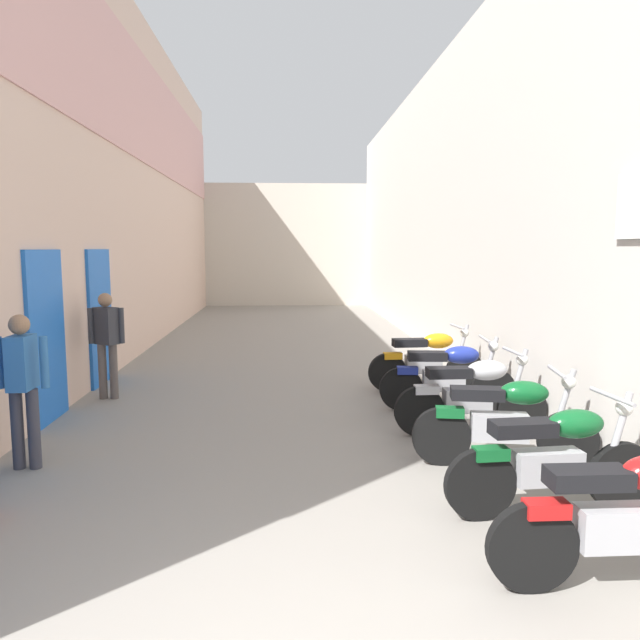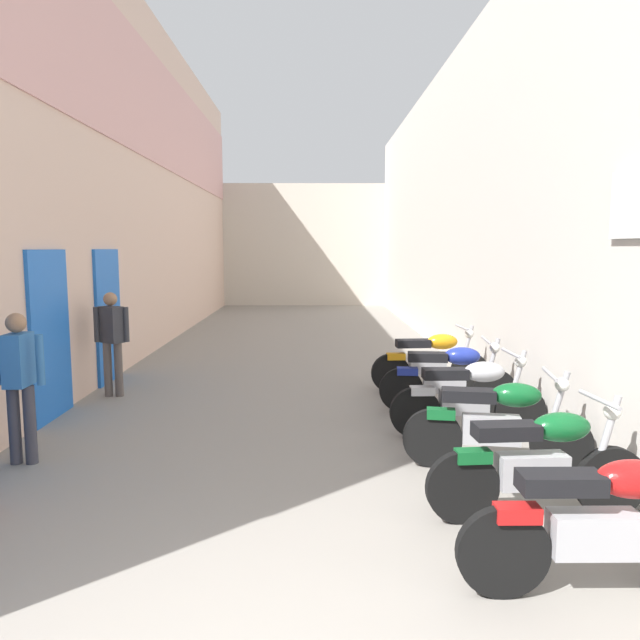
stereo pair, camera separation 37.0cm
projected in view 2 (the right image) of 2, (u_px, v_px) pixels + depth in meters
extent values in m
plane|color=gray|center=(295.00, 372.00, 10.69)|extent=(36.97, 36.97, 0.00)
cube|color=beige|center=(137.00, 180.00, 12.20)|extent=(0.40, 20.97, 7.25)
cube|color=blue|center=(50.00, 335.00, 7.65)|extent=(0.06, 1.10, 2.20)
cube|color=blue|center=(108.00, 316.00, 9.84)|extent=(0.06, 1.10, 2.20)
cube|color=#DBA39E|center=(144.00, 99.00, 12.01)|extent=(0.04, 20.97, 2.32)
cube|color=beige|center=(455.00, 209.00, 12.36)|extent=(0.40, 20.97, 6.06)
cube|color=white|center=(640.00, 202.00, 4.98)|extent=(0.04, 0.90, 0.60)
cube|color=beige|center=(304.00, 245.00, 23.80)|extent=(9.20, 2.00, 4.68)
cylinder|color=black|center=(503.00, 552.00, 3.76)|extent=(0.60, 0.08, 0.60)
cube|color=#9E9EA3|center=(594.00, 534.00, 3.75)|extent=(0.56, 0.20, 0.28)
ellipsoid|color=#AD1414|center=(634.00, 479.00, 3.71)|extent=(0.48, 0.26, 0.24)
cube|color=black|center=(561.00, 482.00, 3.71)|extent=(0.52, 0.22, 0.12)
cube|color=#AD1414|center=(517.00, 513.00, 3.73)|extent=(0.28, 0.14, 0.10)
cylinder|color=black|center=(610.00, 482.00, 4.88)|extent=(0.60, 0.12, 0.60)
cylinder|color=black|center=(462.00, 487.00, 4.78)|extent=(0.60, 0.12, 0.60)
cube|color=#9E9EA3|center=(532.00, 471.00, 4.81)|extent=(0.57, 0.24, 0.28)
ellipsoid|color=#0F5123|center=(561.00, 427.00, 4.79)|extent=(0.50, 0.29, 0.24)
cube|color=black|center=(506.00, 431.00, 4.75)|extent=(0.53, 0.25, 0.12)
cylinder|color=#9E9EA3|center=(605.00, 441.00, 4.84)|extent=(0.25, 0.08, 0.77)
cylinder|color=#9E9EA3|center=(599.00, 400.00, 4.79)|extent=(0.08, 0.58, 0.04)
sphere|color=silver|center=(612.00, 411.00, 4.81)|extent=(0.14, 0.14, 0.14)
cube|color=#0F5123|center=(473.00, 456.00, 4.76)|extent=(0.29, 0.16, 0.10)
cylinder|color=black|center=(561.00, 444.00, 5.82)|extent=(0.60, 0.18, 0.60)
cylinder|color=black|center=(432.00, 438.00, 6.02)|extent=(0.60, 0.18, 0.60)
cube|color=#9E9EA3|center=(491.00, 429.00, 5.91)|extent=(0.59, 0.29, 0.28)
ellipsoid|color=#0F5123|center=(516.00, 395.00, 5.84)|extent=(0.52, 0.34, 0.24)
cube|color=black|center=(468.00, 395.00, 5.91)|extent=(0.55, 0.30, 0.12)
cylinder|color=#9E9EA3|center=(556.00, 409.00, 5.79)|extent=(0.25, 0.10, 0.77)
cylinder|color=#9E9EA3|center=(550.00, 374.00, 5.76)|extent=(0.13, 0.58, 0.04)
sphere|color=silver|center=(562.00, 385.00, 5.76)|extent=(0.14, 0.14, 0.14)
cube|color=#0F5123|center=(441.00, 414.00, 5.97)|extent=(0.30, 0.19, 0.10)
cylinder|color=black|center=(520.00, 411.00, 7.00)|extent=(0.60, 0.09, 0.60)
cylinder|color=black|center=(415.00, 412.00, 6.97)|extent=(0.60, 0.09, 0.60)
cube|color=#9E9EA3|center=(464.00, 402.00, 6.97)|extent=(0.56, 0.21, 0.28)
ellipsoid|color=#B7B7BC|center=(484.00, 372.00, 6.93)|extent=(0.48, 0.27, 0.24)
cube|color=black|center=(445.00, 374.00, 6.92)|extent=(0.52, 0.23, 0.12)
cylinder|color=#9E9EA3|center=(516.00, 382.00, 6.96)|extent=(0.25, 0.06, 0.77)
cylinder|color=#9E9EA3|center=(511.00, 353.00, 6.91)|extent=(0.04, 0.58, 0.04)
sphere|color=silver|center=(521.00, 362.00, 6.93)|extent=(0.14, 0.14, 0.14)
cube|color=#B7B7BC|center=(422.00, 391.00, 6.94)|extent=(0.28, 0.14, 0.10)
cylinder|color=black|center=(495.00, 392.00, 7.97)|extent=(0.61, 0.14, 0.60)
cylinder|color=black|center=(401.00, 390.00, 8.08)|extent=(0.61, 0.14, 0.60)
cube|color=#9E9EA3|center=(444.00, 382.00, 8.01)|extent=(0.58, 0.26, 0.28)
ellipsoid|color=navy|center=(462.00, 356.00, 7.95)|extent=(0.50, 0.31, 0.24)
cube|color=black|center=(427.00, 357.00, 7.99)|extent=(0.54, 0.27, 0.12)
cylinder|color=#9E9EA3|center=(490.00, 366.00, 7.93)|extent=(0.25, 0.08, 0.77)
cylinder|color=#9E9EA3|center=(486.00, 340.00, 7.89)|extent=(0.09, 0.58, 0.04)
sphere|color=silver|center=(495.00, 348.00, 7.90)|extent=(0.14, 0.14, 0.14)
cube|color=navy|center=(407.00, 371.00, 8.04)|extent=(0.29, 0.17, 0.10)
cylinder|color=black|center=(469.00, 372.00, 9.26)|extent=(0.60, 0.12, 0.60)
cylinder|color=black|center=(391.00, 373.00, 9.16)|extent=(0.60, 0.12, 0.60)
cube|color=#9E9EA3|center=(427.00, 365.00, 9.19)|extent=(0.57, 0.24, 0.28)
ellipsoid|color=orange|center=(442.00, 342.00, 9.16)|extent=(0.50, 0.29, 0.24)
cube|color=black|center=(413.00, 343.00, 9.13)|extent=(0.53, 0.25, 0.12)
cylinder|color=#9E9EA3|center=(466.00, 350.00, 9.21)|extent=(0.25, 0.08, 0.77)
cylinder|color=#9E9EA3|center=(462.00, 327.00, 9.16)|extent=(0.07, 0.58, 0.04)
sphere|color=silver|center=(469.00, 334.00, 9.18)|extent=(0.14, 0.14, 0.14)
cube|color=orange|center=(396.00, 356.00, 9.13)|extent=(0.29, 0.16, 0.10)
cylinder|color=#383842|center=(14.00, 425.00, 6.10)|extent=(0.12, 0.12, 0.82)
cylinder|color=#383842|center=(30.00, 425.00, 6.10)|extent=(0.12, 0.12, 0.82)
cube|color=#2D66A5|center=(18.00, 360.00, 6.02)|extent=(0.20, 0.34, 0.54)
sphere|color=#997051|center=(16.00, 323.00, 5.97)|extent=(0.20, 0.20, 0.20)
cylinder|color=#2D66A5|center=(40.00, 360.00, 6.02)|extent=(0.08, 0.08, 0.52)
cylinder|color=#564C47|center=(108.00, 369.00, 8.89)|extent=(0.12, 0.12, 0.82)
cylinder|color=#564C47|center=(119.00, 369.00, 8.89)|extent=(0.12, 0.12, 0.82)
cube|color=#333338|center=(111.00, 324.00, 8.81)|extent=(0.39, 0.36, 0.54)
sphere|color=#997051|center=(110.00, 299.00, 8.76)|extent=(0.20, 0.20, 0.20)
cylinder|color=#333338|center=(96.00, 325.00, 8.81)|extent=(0.08, 0.08, 0.52)
cylinder|color=#333338|center=(126.00, 324.00, 8.81)|extent=(0.08, 0.08, 0.52)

